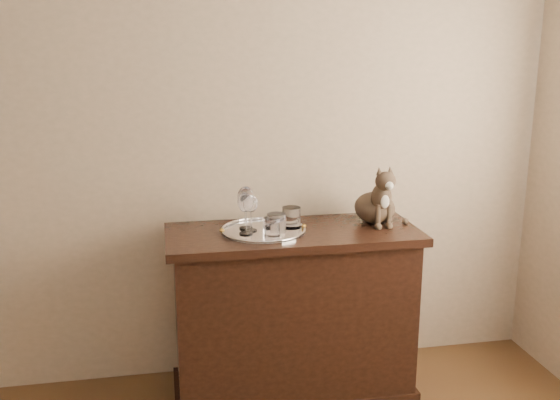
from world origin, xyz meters
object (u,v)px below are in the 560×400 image
at_px(tray, 263,231).
at_px(wine_glass_a, 246,208).
at_px(wine_glass_d, 251,213).
at_px(wine_glass_c, 246,213).
at_px(tumbler_a, 276,224).
at_px(tumbler_c, 291,218).
at_px(tumbler_b, 271,227).
at_px(cat, 375,193).
at_px(sideboard, 293,313).

xyz_separation_m(tray, wine_glass_a, (-0.08, 0.05, 0.11)).
bearing_deg(wine_glass_d, wine_glass_c, -124.65).
bearing_deg(tray, tumbler_a, -55.67).
bearing_deg(tumbler_c, tumbler_b, -136.38).
distance_m(tray, cat, 0.59).
xyz_separation_m(sideboard, wine_glass_d, (-0.20, 0.01, 0.52)).
bearing_deg(tumbler_b, tumbler_c, 43.62).
bearing_deg(wine_glass_c, tumbler_a, -14.67).
relative_size(tray, cat, 1.33).
bearing_deg(wine_glass_a, tray, -33.21).
height_order(tray, tumbler_b, tumbler_b).
distance_m(sideboard, cat, 0.72).
relative_size(wine_glass_a, wine_glass_d, 1.19).
bearing_deg(wine_glass_c, tumbler_b, -25.65).
xyz_separation_m(wine_glass_a, tumbler_b, (0.10, -0.14, -0.06)).
distance_m(tumbler_a, cat, 0.54).
distance_m(wine_glass_c, tumbler_b, 0.13).
height_order(wine_glass_c, tumbler_b, wine_glass_c).
distance_m(tray, wine_glass_d, 0.11).
height_order(wine_glass_c, cat, cat).
bearing_deg(tumbler_c, wine_glass_d, -175.93).
height_order(sideboard, tumbler_b, tumbler_b).
relative_size(tumbler_b, cat, 0.28).
bearing_deg(tumbler_a, tumbler_b, -147.95).
bearing_deg(cat, wine_glass_a, 177.10).
xyz_separation_m(wine_glass_c, tumbler_c, (0.23, 0.06, -0.05)).
distance_m(tumbler_c, cat, 0.44).
bearing_deg(wine_glass_c, wine_glass_a, 82.26).
bearing_deg(sideboard, tumbler_c, 99.40).
bearing_deg(wine_glass_d, tumbler_c, 4.07).
bearing_deg(cat, tumbler_c, -178.74).
xyz_separation_m(sideboard, wine_glass_a, (-0.22, 0.05, 0.54)).
distance_m(tray, tumbler_b, 0.10).
xyz_separation_m(sideboard, tray, (-0.14, -0.00, 0.43)).
height_order(wine_glass_c, tumbler_c, wine_glass_c).
xyz_separation_m(tumbler_b, tumbler_c, (0.12, 0.11, 0.01)).
height_order(wine_glass_d, tumbler_a, wine_glass_d).
bearing_deg(sideboard, tray, -179.90).
height_order(tray, tumbler_c, tumbler_c).
bearing_deg(tumbler_a, wine_glass_c, 165.33).
bearing_deg(tumbler_a, tumbler_c, 46.41).
xyz_separation_m(wine_glass_c, tumbler_a, (0.14, -0.04, -0.05)).
xyz_separation_m(wine_glass_d, tumbler_c, (0.20, 0.01, -0.04)).
distance_m(wine_glass_d, cat, 0.63).
height_order(wine_glass_d, cat, cat).
distance_m(tumbler_b, cat, 0.58).
xyz_separation_m(tray, tumbler_c, (0.14, 0.02, 0.05)).
relative_size(tray, wine_glass_c, 2.01).
bearing_deg(wine_glass_c, cat, 8.65).
bearing_deg(wine_glass_a, wine_glass_d, -64.17).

